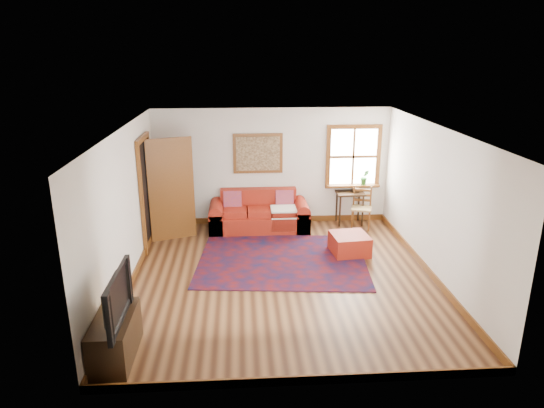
{
  "coord_description": "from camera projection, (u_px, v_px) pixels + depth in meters",
  "views": [
    {
      "loc": [
        -0.67,
        -7.34,
        3.67
      ],
      "look_at": [
        -0.14,
        0.6,
        1.1
      ],
      "focal_mm": 32.0,
      "sensor_mm": 36.0,
      "label": 1
    }
  ],
  "objects": [
    {
      "name": "room_envelope",
      "position": [
        283.0,
        182.0,
        7.65
      ],
      "size": [
        5.04,
        5.54,
        2.52
      ],
      "color": "silver",
      "rests_on": "ground"
    },
    {
      "name": "media_cabinet",
      "position": [
        115.0,
        337.0,
        5.96
      ],
      "size": [
        0.46,
        1.01,
        0.56
      ],
      "primitive_type": "cube",
      "color": "black",
      "rests_on": "ground"
    },
    {
      "name": "side_table",
      "position": [
        350.0,
        198.0,
        10.47
      ],
      "size": [
        0.59,
        0.45,
        0.71
      ],
      "color": "black",
      "rests_on": "ground"
    },
    {
      "name": "persian_rug",
      "position": [
        282.0,
        260.0,
        8.79
      ],
      "size": [
        3.19,
        2.65,
        0.02
      ],
      "primitive_type": "cube",
      "rotation": [
        0.0,
        0.0,
        -0.09
      ],
      "color": "#520B0D",
      "rests_on": "ground"
    },
    {
      "name": "candle_hurricane",
      "position": [
        124.0,
        296.0,
        6.22
      ],
      "size": [
        0.12,
        0.12,
        0.18
      ],
      "color": "silver",
      "rests_on": "media_cabinet"
    },
    {
      "name": "television",
      "position": [
        110.0,
        298.0,
        5.68
      ],
      "size": [
        0.14,
        1.09,
        0.63
      ],
      "primitive_type": "imported",
      "rotation": [
        0.0,
        0.0,
        1.57
      ],
      "color": "black",
      "rests_on": "media_cabinet"
    },
    {
      "name": "ground",
      "position": [
        283.0,
        277.0,
        8.14
      ],
      "size": [
        5.5,
        5.5,
        0.0
      ],
      "primitive_type": "plane",
      "color": "#3D2010",
      "rests_on": "ground"
    },
    {
      "name": "red_ottoman",
      "position": [
        349.0,
        244.0,
        9.04
      ],
      "size": [
        0.72,
        0.72,
        0.37
      ],
      "primitive_type": "cube",
      "rotation": [
        0.0,
        0.0,
        0.11
      ],
      "color": "maroon",
      "rests_on": "ground"
    },
    {
      "name": "red_leather_sofa",
      "position": [
        259.0,
        216.0,
        10.26
      ],
      "size": [
        2.08,
        0.86,
        0.81
      ],
      "color": "maroon",
      "rests_on": "ground"
    },
    {
      "name": "doorway",
      "position": [
        162.0,
        189.0,
        9.37
      ],
      "size": [
        0.89,
        1.08,
        2.14
      ],
      "color": "black",
      "rests_on": "ground"
    },
    {
      "name": "ladder_back_chair",
      "position": [
        362.0,
        206.0,
        10.28
      ],
      "size": [
        0.51,
        0.49,
        0.88
      ],
      "color": "tan",
      "rests_on": "ground"
    },
    {
      "name": "window",
      "position": [
        355.0,
        163.0,
        10.42
      ],
      "size": [
        1.18,
        0.2,
        1.38
      ],
      "color": "white",
      "rests_on": "ground"
    },
    {
      "name": "framed_artwork",
      "position": [
        258.0,
        154.0,
        10.22
      ],
      "size": [
        1.05,
        0.07,
        0.85
      ],
      "color": "brown",
      "rests_on": "ground"
    }
  ]
}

